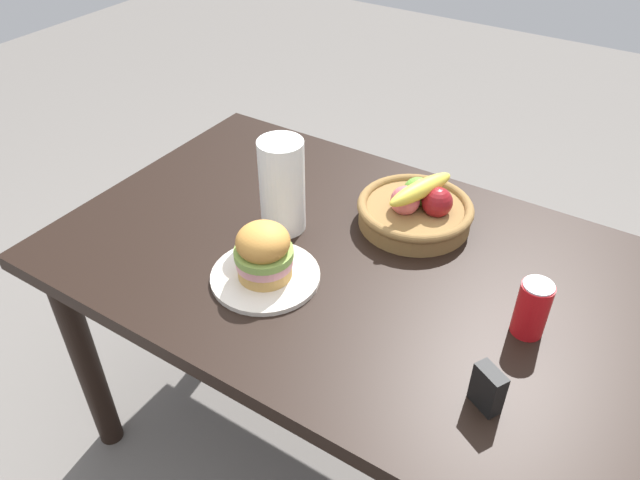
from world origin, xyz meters
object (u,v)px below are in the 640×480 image
sandwich (264,252)px  soda_can (532,308)px  napkin_holder (488,389)px  paper_towel_roll (282,186)px  plate (265,276)px  fruit_basket (416,209)px

sandwich → soda_can: size_ratio=1.06×
sandwich → napkin_holder: bearing=-7.0°
paper_towel_roll → napkin_holder: bearing=-22.0°
plate → soda_can: (0.55, 0.16, 0.06)m
soda_can → napkin_holder: 0.22m
paper_towel_roll → fruit_basket: bearing=34.9°
sandwich → napkin_holder: 0.54m
sandwich → fruit_basket: (0.19, 0.37, -0.03)m
plate → sandwich: bearing=0.0°
soda_can → fruit_basket: fruit_basket is taller
plate → fruit_basket: (0.19, 0.37, 0.04)m
sandwich → napkin_holder: (0.54, -0.07, -0.03)m
plate → paper_towel_roll: size_ratio=1.03×
napkin_holder → soda_can: bearing=116.9°
soda_can → napkin_holder: size_ratio=1.40×
napkin_holder → plate: bearing=-158.2°
plate → soda_can: soda_can is taller
soda_can → napkin_holder: soda_can is taller
plate → sandwich: 0.07m
soda_can → paper_towel_roll: bearing=177.5°
soda_can → fruit_basket: 0.42m
plate → napkin_holder: (0.54, -0.07, 0.04)m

